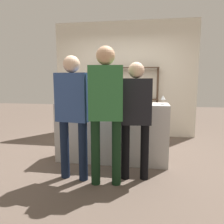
{
  "coord_description": "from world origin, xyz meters",
  "views": [
    {
      "loc": [
        0.61,
        -3.63,
        1.42
      ],
      "look_at": [
        0.0,
        0.0,
        0.86
      ],
      "focal_mm": 35.0,
      "sensor_mm": 36.0,
      "label": 1
    }
  ],
  "objects_px": {
    "customer_center": "(106,105)",
    "counter_bottle_0": "(81,94)",
    "cork_jar": "(95,100)",
    "counter_bottle_1": "(70,96)",
    "counter_bottle_2": "(98,95)",
    "ice_bucket": "(105,97)",
    "counter_bottle_4": "(129,95)",
    "customer_right": "(136,112)",
    "counter_bottle_3": "(64,96)",
    "wine_glass": "(163,98)",
    "customer_left": "(73,108)"
  },
  "relations": [
    {
      "from": "counter_bottle_4",
      "to": "counter_bottle_0",
      "type": "bearing_deg",
      "value": 165.28
    },
    {
      "from": "counter_bottle_4",
      "to": "cork_jar",
      "type": "distance_m",
      "value": 0.59
    },
    {
      "from": "counter_bottle_2",
      "to": "counter_bottle_4",
      "type": "relative_size",
      "value": 0.92
    },
    {
      "from": "counter_bottle_4",
      "to": "customer_right",
      "type": "distance_m",
      "value": 0.59
    },
    {
      "from": "counter_bottle_3",
      "to": "cork_jar",
      "type": "xyz_separation_m",
      "value": [
        0.51,
        0.09,
        -0.06
      ]
    },
    {
      "from": "cork_jar",
      "to": "customer_center",
      "type": "height_order",
      "value": "customer_center"
    },
    {
      "from": "counter_bottle_3",
      "to": "customer_right",
      "type": "height_order",
      "value": "customer_right"
    },
    {
      "from": "counter_bottle_1",
      "to": "counter_bottle_3",
      "type": "xyz_separation_m",
      "value": [
        -0.05,
        -0.16,
        -0.0
      ]
    },
    {
      "from": "counter_bottle_4",
      "to": "cork_jar",
      "type": "height_order",
      "value": "counter_bottle_4"
    },
    {
      "from": "ice_bucket",
      "to": "customer_right",
      "type": "xyz_separation_m",
      "value": [
        0.53,
        -0.56,
        -0.15
      ]
    },
    {
      "from": "counter_bottle_2",
      "to": "customer_center",
      "type": "height_order",
      "value": "customer_center"
    },
    {
      "from": "counter_bottle_3",
      "to": "customer_center",
      "type": "xyz_separation_m",
      "value": [
        0.86,
        -0.74,
        -0.04
      ]
    },
    {
      "from": "counter_bottle_3",
      "to": "customer_left",
      "type": "relative_size",
      "value": 0.18
    },
    {
      "from": "customer_center",
      "to": "counter_bottle_0",
      "type": "bearing_deg",
      "value": 25.02
    },
    {
      "from": "counter_bottle_3",
      "to": "cork_jar",
      "type": "bearing_deg",
      "value": 9.61
    },
    {
      "from": "counter_bottle_0",
      "to": "wine_glass",
      "type": "xyz_separation_m",
      "value": [
        1.42,
        -0.14,
        -0.04
      ]
    },
    {
      "from": "cork_jar",
      "to": "customer_center",
      "type": "bearing_deg",
      "value": -67.26
    },
    {
      "from": "ice_bucket",
      "to": "customer_right",
      "type": "bearing_deg",
      "value": -46.19
    },
    {
      "from": "ice_bucket",
      "to": "customer_left",
      "type": "distance_m",
      "value": 0.77
    },
    {
      "from": "cork_jar",
      "to": "customer_left",
      "type": "bearing_deg",
      "value": -100.53
    },
    {
      "from": "cork_jar",
      "to": "customer_center",
      "type": "distance_m",
      "value": 0.89
    },
    {
      "from": "cork_jar",
      "to": "customer_left",
      "type": "height_order",
      "value": "customer_left"
    },
    {
      "from": "counter_bottle_0",
      "to": "wine_glass",
      "type": "distance_m",
      "value": 1.43
    },
    {
      "from": "counter_bottle_0",
      "to": "counter_bottle_2",
      "type": "relative_size",
      "value": 1.09
    },
    {
      "from": "counter_bottle_0",
      "to": "cork_jar",
      "type": "bearing_deg",
      "value": -30.78
    },
    {
      "from": "counter_bottle_0",
      "to": "customer_center",
      "type": "xyz_separation_m",
      "value": [
        0.64,
        -1.0,
        -0.07
      ]
    },
    {
      "from": "counter_bottle_3",
      "to": "ice_bucket",
      "type": "bearing_deg",
      "value": 4.12
    },
    {
      "from": "counter_bottle_4",
      "to": "customer_center",
      "type": "relative_size",
      "value": 0.2
    },
    {
      "from": "counter_bottle_0",
      "to": "wine_glass",
      "type": "relative_size",
      "value": 2.59
    },
    {
      "from": "counter_bottle_0",
      "to": "counter_bottle_1",
      "type": "xyz_separation_m",
      "value": [
        -0.17,
        -0.11,
        -0.02
      ]
    },
    {
      "from": "customer_left",
      "to": "customer_right",
      "type": "relative_size",
      "value": 1.05
    },
    {
      "from": "customer_right",
      "to": "customer_center",
      "type": "bearing_deg",
      "value": 114.84
    },
    {
      "from": "ice_bucket",
      "to": "customer_center",
      "type": "distance_m",
      "value": 0.8
    },
    {
      "from": "counter_bottle_3",
      "to": "ice_bucket",
      "type": "relative_size",
      "value": 1.51
    },
    {
      "from": "ice_bucket",
      "to": "cork_jar",
      "type": "bearing_deg",
      "value": 168.72
    },
    {
      "from": "counter_bottle_2",
      "to": "counter_bottle_3",
      "type": "height_order",
      "value": "counter_bottle_2"
    },
    {
      "from": "ice_bucket",
      "to": "customer_left",
      "type": "relative_size",
      "value": 0.12
    },
    {
      "from": "wine_glass",
      "to": "customer_right",
      "type": "xyz_separation_m",
      "value": [
        -0.4,
        -0.63,
        -0.15
      ]
    },
    {
      "from": "customer_center",
      "to": "customer_right",
      "type": "bearing_deg",
      "value": -66.07
    },
    {
      "from": "counter_bottle_4",
      "to": "customer_center",
      "type": "bearing_deg",
      "value": -106.92
    },
    {
      "from": "ice_bucket",
      "to": "customer_right",
      "type": "height_order",
      "value": "customer_right"
    },
    {
      "from": "counter_bottle_2",
      "to": "ice_bucket",
      "type": "bearing_deg",
      "value": -53.32
    },
    {
      "from": "counter_bottle_0",
      "to": "cork_jar",
      "type": "distance_m",
      "value": 0.36
    },
    {
      "from": "counter_bottle_4",
      "to": "customer_right",
      "type": "xyz_separation_m",
      "value": [
        0.14,
        -0.54,
        -0.19
      ]
    },
    {
      "from": "customer_center",
      "to": "customer_right",
      "type": "height_order",
      "value": "customer_center"
    },
    {
      "from": "cork_jar",
      "to": "counter_bottle_4",
      "type": "bearing_deg",
      "value": -5.26
    },
    {
      "from": "customer_left",
      "to": "customer_right",
      "type": "height_order",
      "value": "customer_left"
    },
    {
      "from": "customer_left",
      "to": "counter_bottle_0",
      "type": "bearing_deg",
      "value": 17.13
    },
    {
      "from": "counter_bottle_1",
      "to": "cork_jar",
      "type": "distance_m",
      "value": 0.47
    },
    {
      "from": "counter_bottle_4",
      "to": "wine_glass",
      "type": "xyz_separation_m",
      "value": [
        0.54,
        0.09,
        -0.04
      ]
    }
  ]
}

